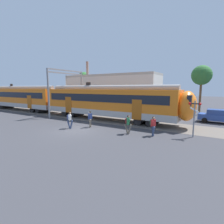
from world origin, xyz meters
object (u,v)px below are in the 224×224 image
(parked_car_blue, at_px, (218,116))
(crossing_signal, at_px, (194,113))
(commuter_train, at_px, (23,98))
(pedestrian_navy, at_px, (90,118))
(pedestrian_red, at_px, (153,124))
(pedestrian_green, at_px, (128,123))
(pedestrian_white, at_px, (70,119))

(parked_car_blue, distance_m, crossing_signal, 8.10)
(commuter_train, bearing_deg, crossing_signal, -5.75)
(pedestrian_navy, bearing_deg, parked_car_blue, 40.73)
(pedestrian_navy, relative_size, pedestrian_red, 1.00)
(pedestrian_red, bearing_deg, crossing_signal, 25.65)
(pedestrian_green, relative_size, crossing_signal, 0.56)
(pedestrian_white, relative_size, pedestrian_red, 1.00)
(commuter_train, relative_size, crossing_signal, 18.88)
(pedestrian_white, xyz_separation_m, parked_car_blue, (12.37, 10.96, -0.21))
(pedestrian_white, distance_m, pedestrian_navy, 2.03)
(pedestrian_green, bearing_deg, pedestrian_navy, 176.11)
(parked_car_blue, bearing_deg, commuter_train, -170.53)
(commuter_train, height_order, crossing_signal, commuter_train)
(commuter_train, height_order, pedestrian_white, commuter_train)
(parked_car_blue, bearing_deg, pedestrian_green, -123.88)
(pedestrian_green, bearing_deg, crossing_signal, 21.00)
(crossing_signal, bearing_deg, commuter_train, 174.25)
(parked_car_blue, xyz_separation_m, crossing_signal, (-1.57, -7.85, 1.23))
(pedestrian_navy, xyz_separation_m, pedestrian_green, (4.43, -0.30, 0.03))
(pedestrian_white, xyz_separation_m, pedestrian_red, (7.89, 1.71, 0.00))
(pedestrian_white, height_order, crossing_signal, crossing_signal)
(commuter_train, height_order, parked_car_blue, commuter_train)
(pedestrian_green, relative_size, parked_car_blue, 0.41)
(pedestrian_navy, distance_m, pedestrian_green, 4.44)
(commuter_train, bearing_deg, pedestrian_red, -9.48)
(commuter_train, relative_size, pedestrian_red, 33.99)
(pedestrian_navy, xyz_separation_m, pedestrian_red, (6.52, 0.22, 0.03))
(pedestrian_green, bearing_deg, pedestrian_red, 13.99)
(commuter_train, distance_m, pedestrian_green, 23.90)
(pedestrian_navy, relative_size, parked_car_blue, 0.41)
(pedestrian_green, xyz_separation_m, crossing_signal, (4.99, 1.92, 1.02))
(pedestrian_navy, bearing_deg, pedestrian_red, 1.91)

